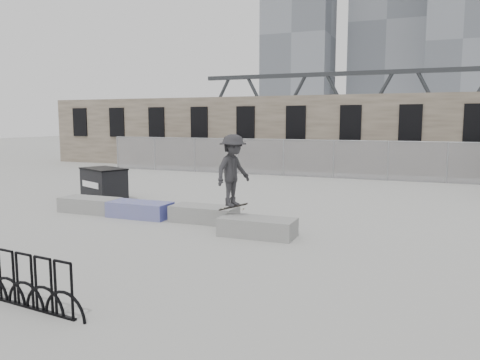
# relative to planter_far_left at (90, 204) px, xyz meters

# --- Properties ---
(ground) EXTENTS (120.00, 120.00, 0.00)m
(ground) POSITION_rel_planter_far_left_xyz_m (3.00, -0.20, -0.27)
(ground) COLOR #A4A4A0
(ground) RESTS_ON ground
(stone_wall) EXTENTS (36.00, 2.58, 4.50)m
(stone_wall) POSITION_rel_planter_far_left_xyz_m (3.00, 16.04, 1.99)
(stone_wall) COLOR #6A5D4E
(stone_wall) RESTS_ON ground
(chainlink_fence) EXTENTS (22.06, 0.06, 2.02)m
(chainlink_fence) POSITION_rel_planter_far_left_xyz_m (3.00, 12.30, 0.77)
(chainlink_fence) COLOR gray
(chainlink_fence) RESTS_ON ground
(planter_far_left) EXTENTS (2.00, 0.90, 0.49)m
(planter_far_left) POSITION_rel_planter_far_left_xyz_m (0.00, 0.00, 0.00)
(planter_far_left) COLOR gray
(planter_far_left) RESTS_ON ground
(planter_center_left) EXTENTS (2.00, 0.90, 0.49)m
(planter_center_left) POSITION_rel_planter_far_left_xyz_m (2.02, -0.08, 0.00)
(planter_center_left) COLOR #383EA9
(planter_center_left) RESTS_ON ground
(planter_center_right) EXTENTS (2.00, 0.90, 0.49)m
(planter_center_right) POSITION_rel_planter_far_left_xyz_m (4.21, 0.06, 0.00)
(planter_center_right) COLOR gray
(planter_center_right) RESTS_ON ground
(planter_offset) EXTENTS (2.00, 0.90, 0.49)m
(planter_offset) POSITION_rel_planter_far_left_xyz_m (6.29, -0.99, 0.00)
(planter_offset) COLOR gray
(planter_offset) RESTS_ON ground
(dumpster) EXTENTS (2.15, 1.79, 1.22)m
(dumpster) POSITION_rel_planter_far_left_xyz_m (-1.17, 2.24, 0.35)
(dumpster) COLOR black
(dumpster) RESTS_ON ground
(bike_rack) EXTENTS (3.57, 0.44, 0.90)m
(bike_rack) POSITION_rel_planter_far_left_xyz_m (3.94, -6.82, 0.17)
(bike_rack) COLOR black
(bike_rack) RESTS_ON ground
(skyline_towers) EXTENTS (58.00, 28.00, 48.00)m
(skyline_towers) POSITION_rel_planter_far_left_xyz_m (2.00, 93.62, 20.53)
(skyline_towers) COLOR slate
(skyline_towers) RESTS_ON ground
(truss_bridge) EXTENTS (70.00, 3.00, 9.80)m
(truss_bridge) POSITION_rel_planter_far_left_xyz_m (13.00, 54.80, 3.87)
(truss_bridge) COLOR #2D3033
(truss_bridge) RESTS_ON ground
(skateboarder) EXTENTS (1.05, 1.41, 2.10)m
(skateboarder) POSITION_rel_planter_far_left_xyz_m (5.49, -0.73, 1.43)
(skateboarder) COLOR #28272A
(skateboarder) RESTS_ON ground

